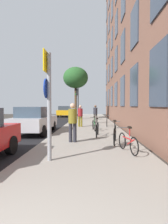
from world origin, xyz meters
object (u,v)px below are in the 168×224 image
at_px(tree_near, 76,78).
at_px(bicycle_2, 97,129).
at_px(traffic_light, 77,98).
at_px(pedestrian_2, 95,113).
at_px(bicycle_3, 94,125).
at_px(sign_post, 48,97).
at_px(pedestrian_1, 80,114).
at_px(bicycle_4, 107,122).
at_px(car_1, 35,120).
at_px(pedestrian_0, 73,120).
at_px(car_2, 65,111).
at_px(bicycle_0, 128,142).
at_px(bicycle_1, 115,134).

xyz_separation_m(tree_near, bicycle_2, (2.16, -12.41, -4.45)).
height_order(traffic_light, pedestrian_2, traffic_light).
height_order(bicycle_3, pedestrian_2, pedestrian_2).
bearing_deg(sign_post, pedestrian_1, 87.30).
relative_size(bicycle_4, car_1, 0.38).
xyz_separation_m(bicycle_3, pedestrian_2, (0.19, 4.91, 0.58)).
xyz_separation_m(bicycle_2, bicycle_3, (-0.13, 2.24, -0.02)).
xyz_separation_m(bicycle_3, pedestrian_0, (-0.98, -3.80, 0.61)).
height_order(bicycle_2, car_2, car_2).
height_order(sign_post, bicycle_2, sign_post).
xyz_separation_m(pedestrian_1, pedestrian_2, (1.19, 2.85, 0.01)).
bearing_deg(bicycle_0, tree_near, 101.17).
height_order(bicycle_4, pedestrian_2, pedestrian_2).
xyz_separation_m(tree_near, bicycle_3, (2.02, -10.17, -4.47)).
distance_m(tree_near, pedestrian_0, 14.53).
distance_m(bicycle_0, car_1, 6.73).
xyz_separation_m(bicycle_3, car_1, (-3.60, -0.63, 0.37)).
relative_size(sign_post, bicycle_0, 2.04).
relative_size(bicycle_4, pedestrian_2, 1.02).
relative_size(bicycle_3, pedestrian_1, 1.01).
height_order(sign_post, car_2, sign_post).
relative_size(bicycle_1, car_2, 0.42).
height_order(bicycle_0, car_1, car_1).
bearing_deg(bicycle_4, pedestrian_2, 109.21).
height_order(tree_near, bicycle_3, tree_near).
distance_m(bicycle_1, car_1, 5.51).
relative_size(bicycle_0, bicycle_3, 0.94).
relative_size(bicycle_1, bicycle_3, 1.05).
height_order(traffic_light, bicycle_4, traffic_light).
bearing_deg(car_2, bicycle_2, -76.85).
distance_m(traffic_light, car_2, 6.78).
bearing_deg(bicycle_2, bicycle_1, -67.43).
bearing_deg(car_1, bicycle_4, 34.22).
bearing_deg(bicycle_2, bicycle_3, 93.43).
height_order(sign_post, bicycle_0, sign_post).
bearing_deg(tree_near, pedestrian_0, -85.73).
height_order(traffic_light, bicycle_1, traffic_light).
relative_size(bicycle_2, bicycle_3, 1.04).
bearing_deg(tree_near, pedestrian_2, -67.17).
relative_size(bicycle_2, bicycle_4, 1.02).
relative_size(bicycle_1, pedestrian_2, 1.05).
relative_size(bicycle_2, car_2, 0.42).
bearing_deg(car_2, traffic_light, -69.23).
relative_size(bicycle_1, bicycle_2, 1.01).
bearing_deg(tree_near, car_2, 109.77).
bearing_deg(pedestrian_1, bicycle_2, -75.20).
bearing_deg(tree_near, car_1, -98.29).
bearing_deg(pedestrian_1, bicycle_3, -64.09).
relative_size(traffic_light, pedestrian_1, 2.25).
bearing_deg(pedestrian_0, pedestrian_2, 82.35).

